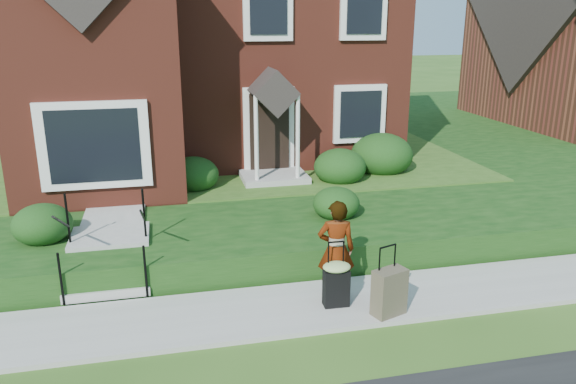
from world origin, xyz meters
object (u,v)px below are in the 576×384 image
object	(u,v)px
front_steps	(109,254)
suitcase_black	(336,281)
woman	(336,250)
suitcase_olive	(389,292)

from	to	relation	value
front_steps	suitcase_black	xyz separation A→B (m)	(3.60, -1.96, 0.02)
front_steps	woman	size ratio (longest dim) A/B	1.22
front_steps	woman	xyz separation A→B (m)	(3.68, -1.67, 0.43)
woman	front_steps	bearing A→B (deg)	-13.51
front_steps	suitcase_olive	distance (m)	4.94
woman	suitcase_olive	size ratio (longest dim) A/B	1.49
suitcase_olive	woman	bearing A→B (deg)	111.04
suitcase_black	suitcase_olive	size ratio (longest dim) A/B	0.96
suitcase_olive	front_steps	bearing A→B (deg)	131.21
front_steps	suitcase_black	bearing A→B (deg)	-28.63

